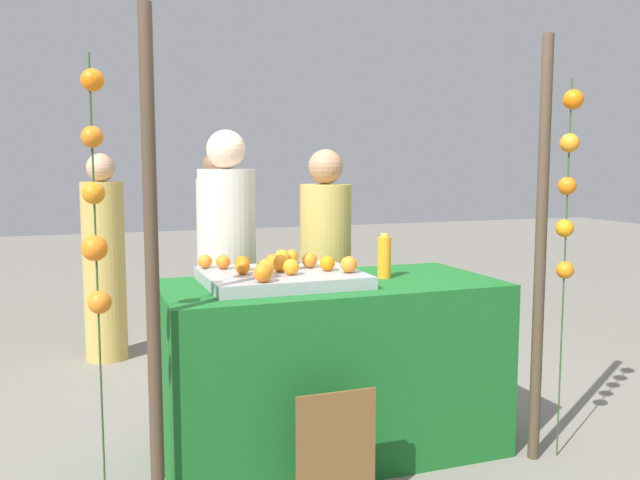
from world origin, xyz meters
TOP-DOWN VIEW (x-y plane):
  - ground_plane at (0.00, 0.00)m, footprint 24.00×24.00m
  - stall_counter at (0.00, 0.00)m, footprint 1.72×0.83m
  - orange_tray at (-0.25, 0.04)m, footprint 0.77×0.64m
  - orange_0 at (-0.07, 0.11)m, footprint 0.08×0.08m
  - orange_1 at (-0.59, 0.29)m, footprint 0.07×0.07m
  - orange_2 at (-0.02, -0.01)m, footprint 0.08×0.08m
  - orange_3 at (-0.42, 0.15)m, footprint 0.08×0.08m
  - orange_4 at (-0.45, 0.03)m, footprint 0.07×0.07m
  - orange_5 at (-0.42, -0.22)m, footprint 0.09×0.09m
  - orange_6 at (-0.50, 0.23)m, footprint 0.07×0.07m
  - orange_7 at (-0.18, 0.27)m, footprint 0.08×0.08m
  - orange_8 at (-0.26, 0.14)m, footprint 0.08×0.08m
  - orange_9 at (-0.37, -0.11)m, footprint 0.09×0.09m
  - orange_10 at (-0.23, -0.07)m, footprint 0.08×0.08m
  - orange_11 at (0.06, -0.10)m, footprint 0.08×0.08m
  - orange_12 at (-0.25, 0.04)m, footprint 0.09×0.09m
  - orange_13 at (-0.11, 0.30)m, footprint 0.08×0.08m
  - juice_bottle at (0.31, 0.01)m, footprint 0.07×0.07m
  - chalkboard_sign at (-0.22, -0.63)m, footprint 0.36×0.03m
  - vendor_left at (-0.37, 0.73)m, footprint 0.34×0.34m
  - vendor_right at (0.24, 0.70)m, footprint 0.32×0.32m
  - crowd_person_0 at (-0.14, 2.13)m, footprint 0.32×0.32m
  - crowd_person_1 at (-1.01, 2.15)m, footprint 0.31×0.31m
  - canopy_post_left at (-0.94, -0.46)m, footprint 0.06×0.06m
  - canopy_post_right at (0.94, -0.46)m, footprint 0.06×0.06m
  - garland_strand_left at (-1.15, -0.50)m, footprint 0.11×0.10m
  - garland_strand_right at (1.07, -0.48)m, footprint 0.11×0.11m

SIDE VIEW (x-z plane):
  - ground_plane at x=0.00m, z-range 0.00..0.00m
  - chalkboard_sign at x=-0.22m, z-range -0.01..0.54m
  - stall_counter at x=0.00m, z-range 0.00..0.89m
  - crowd_person_1 at x=-1.01m, z-range -0.05..1.52m
  - vendor_right at x=0.24m, z-range -0.05..1.53m
  - crowd_person_0 at x=-0.14m, z-range -0.05..1.53m
  - vendor_left at x=-0.37m, z-range -0.06..1.63m
  - orange_tray at x=-0.25m, z-range 0.89..0.95m
  - orange_1 at x=-0.59m, z-range 0.95..1.02m
  - orange_4 at x=-0.45m, z-range 0.95..1.03m
  - orange_6 at x=-0.50m, z-range 0.95..1.03m
  - orange_13 at x=-0.11m, z-range 0.95..1.03m
  - orange_3 at x=-0.42m, z-range 0.95..1.03m
  - orange_8 at x=-0.26m, z-range 0.95..1.03m
  - orange_2 at x=-0.02m, z-range 0.95..1.03m
  - orange_0 at x=-0.07m, z-range 0.95..1.03m
  - orange_10 at x=-0.23m, z-range 0.95..1.03m
  - orange_7 at x=-0.18m, z-range 0.95..1.04m
  - orange_11 at x=0.06m, z-range 0.95..1.04m
  - orange_12 at x=-0.25m, z-range 0.95..1.04m
  - orange_5 at x=-0.42m, z-range 0.95..1.04m
  - orange_9 at x=-0.37m, z-range 0.95..1.04m
  - juice_bottle at x=0.31m, z-range 0.89..1.12m
  - canopy_post_left at x=-0.94m, z-range 0.00..2.11m
  - canopy_post_right at x=0.94m, z-range 0.00..2.11m
  - garland_strand_left at x=-1.15m, z-range 0.38..2.28m
  - garland_strand_right at x=1.07m, z-range 0.45..2.35m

